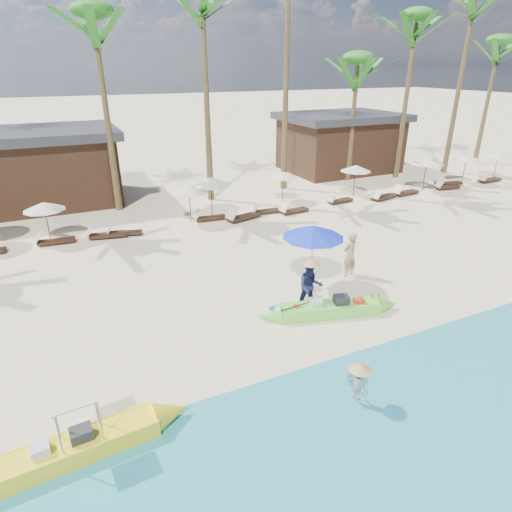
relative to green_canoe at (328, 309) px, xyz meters
name	(u,v)px	position (x,y,z in m)	size (l,w,h in m)	color
ground	(290,317)	(-1.21, 0.44, -0.23)	(240.00, 240.00, 0.00)	beige
wet_sand_strip	(393,420)	(-1.21, -4.56, -0.23)	(240.00, 4.50, 0.01)	tan
green_canoe	(328,309)	(0.00, 0.00, 0.00)	(5.33, 1.78, 0.69)	#69D842
yellow_canoe	(72,449)	(-8.09, -2.51, 0.01)	(5.75, 1.03, 1.49)	yellow
tourist	(350,255)	(2.35, 2.14, 0.68)	(0.66, 0.43, 1.82)	tan
vendor_green	(310,287)	(-0.40, 0.57, 0.65)	(0.86, 0.67, 1.77)	#161A3E
vendor_yellow	(358,383)	(-1.67, -3.75, 0.41)	(0.60, 0.34, 0.93)	gray
blue_umbrella	(313,232)	(0.55, 2.03, 1.96)	(2.26, 2.26, 2.43)	#99999E
resort_parasol_4	(44,206)	(-8.27, 11.03, 1.50)	(1.86, 1.86, 1.92)	#342015
lounger_4_left	(53,240)	(-8.17, 10.58, -0.04)	(1.75, 0.69, 0.58)	#342015
lounger_4_right	(105,234)	(-5.88, 10.36, -0.03)	(1.89, 0.89, 0.62)	#342015
resort_parasol_5	(189,189)	(-1.45, 10.84, 1.57)	(1.95, 1.95, 2.00)	#342015
lounger_5_left	(123,232)	(-5.03, 10.36, -0.05)	(1.70, 0.97, 0.55)	#342015
resort_parasol_6	(211,181)	(-0.15, 11.13, 1.77)	(2.16, 2.16, 2.23)	#342015
lounger_6_left	(208,217)	(-0.53, 10.70, -0.04)	(1.77, 0.69, 0.59)	#342015
lounger_6_right	(242,216)	(1.11, 9.97, -0.01)	(2.07, 1.10, 0.67)	#342015
resort_parasol_7	(283,175)	(4.80, 12.22, 1.40)	(1.76, 1.76, 1.81)	#342015
lounger_7_left	(264,210)	(2.70, 10.48, -0.05)	(1.68, 0.63, 0.56)	#342015
lounger_7_right	(293,210)	(4.19, 9.86, -0.04)	(1.76, 0.70, 0.58)	#342015
resort_parasol_8	(356,168)	(9.43, 11.32, 1.54)	(1.91, 1.91, 1.96)	#342015
lounger_8_left	(339,200)	(7.66, 10.39, -0.04)	(1.77, 0.70, 0.59)	#342015
resort_parasol_9	(427,160)	(14.27, 10.33, 1.79)	(2.18, 2.18, 2.24)	#342015
lounger_9_left	(383,196)	(10.53, 9.84, -0.02)	(1.97, 0.96, 0.64)	#342015
lounger_9_right	(405,192)	(12.48, 10.06, -0.02)	(1.95, 0.75, 0.65)	#342015
resort_parasol_10	(467,157)	(18.27, 10.68, 1.62)	(1.99, 1.99, 2.05)	#342015
lounger_10_left	(446,187)	(15.97, 9.95, -0.04)	(1.77, 0.79, 0.58)	#342015
lounger_10_right	(447,183)	(16.78, 10.64, -0.01)	(2.04, 0.97, 0.67)	#342015
resort_parasol_11	(498,155)	(21.84, 10.95, 1.42)	(1.78, 1.78, 1.83)	#342015
lounger_11_left	(489,179)	(20.26, 10.12, -0.01)	(1.99, 0.70, 0.67)	#342015
palm_3	(97,44)	(-4.57, 14.72, 8.34)	(2.08, 2.08, 10.52)	brown
palm_4	(203,28)	(0.94, 14.46, 9.22)	(2.08, 2.08, 11.70)	brown
palm_5	(288,4)	(6.24, 14.83, 10.58)	(2.08, 2.08, 13.60)	brown
palm_6	(357,75)	(11.63, 14.96, 6.82)	(2.08, 2.08, 8.51)	brown
palm_7	(414,42)	(15.36, 14.12, 8.76)	(2.08, 2.08, 11.08)	brown
palm_8	(470,24)	(19.86, 13.77, 9.95)	(2.08, 2.08, 12.70)	brown
palm_9	(496,59)	(25.00, 15.25, 7.82)	(2.08, 2.08, 9.82)	brown
pavilion_west	(23,168)	(-9.21, 17.94, 1.96)	(10.80, 6.60, 4.30)	#342015
pavilion_east	(339,142)	(12.79, 17.94, 1.96)	(8.80, 6.60, 4.30)	#342015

